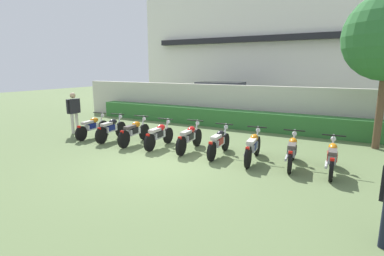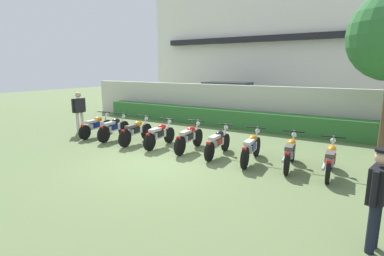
{
  "view_description": "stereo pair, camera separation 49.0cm",
  "coord_description": "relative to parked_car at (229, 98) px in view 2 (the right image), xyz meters",
  "views": [
    {
      "loc": [
        4.81,
        -6.82,
        2.73
      ],
      "look_at": [
        0.0,
        1.86,
        0.73
      ],
      "focal_mm": 28.05,
      "sensor_mm": 36.0,
      "label": 1
    },
    {
      "loc": [
        5.23,
        -6.57,
        2.73
      ],
      "look_at": [
        0.0,
        1.86,
        0.73
      ],
      "focal_mm": 28.05,
      "sensor_mm": 36.0,
      "label": 2
    }
  ],
  "objects": [
    {
      "name": "motorcycle_in_row_1",
      "position": [
        -0.97,
        -8.44,
        -0.48
      ],
      "size": [
        0.6,
        1.83,
        0.97
      ],
      "rotation": [
        0.0,
        0.0,
        1.71
      ],
      "color": "black",
      "rests_on": "ground"
    },
    {
      "name": "inspector_person",
      "position": [
        -3.24,
        -8.23,
        0.09
      ],
      "size": [
        0.23,
        0.69,
        1.72
      ],
      "color": "beige",
      "rests_on": "ground"
    },
    {
      "name": "motorcycle_in_row_8",
      "position": [
        6.71,
        -8.38,
        -0.49
      ],
      "size": [
        0.6,
        1.82,
        0.95
      ],
      "rotation": [
        0.0,
        0.0,
        1.64
      ],
      "color": "black",
      "rests_on": "ground"
    },
    {
      "name": "officer_0",
      "position": [
        7.72,
        -11.54,
        -0.0
      ],
      "size": [
        0.31,
        0.63,
        1.59
      ],
      "rotation": [
        0.0,
        0.0,
        2.93
      ],
      "color": "black",
      "rests_on": "ground"
    },
    {
      "name": "ground",
      "position": [
        2.34,
        -9.91,
        -0.94
      ],
      "size": [
        60.0,
        60.0,
        0.0
      ],
      "primitive_type": "plane",
      "color": "#607547"
    },
    {
      "name": "hedge_row",
      "position": [
        2.34,
        -3.86,
        -0.53
      ],
      "size": [
        15.53,
        0.7,
        0.81
      ],
      "primitive_type": "cube",
      "color": "#337033",
      "rests_on": "ground"
    },
    {
      "name": "parked_car",
      "position": [
        0.0,
        0.0,
        0.0
      ],
      "size": [
        4.6,
        2.3,
        1.89
      ],
      "rotation": [
        0.0,
        0.0,
        0.06
      ],
      "color": "navy",
      "rests_on": "ground"
    },
    {
      "name": "motorcycle_in_row_6",
      "position": [
        4.58,
        -8.37,
        -0.49
      ],
      "size": [
        0.6,
        1.95,
        0.96
      ],
      "rotation": [
        0.0,
        0.0,
        1.68
      ],
      "color": "black",
      "rests_on": "ground"
    },
    {
      "name": "motorcycle_in_row_4",
      "position": [
        2.37,
        -8.28,
        -0.48
      ],
      "size": [
        0.6,
        1.92,
        0.97
      ],
      "rotation": [
        0.0,
        0.0,
        1.66
      ],
      "color": "black",
      "rests_on": "ground"
    },
    {
      "name": "compound_wall",
      "position": [
        2.34,
        -3.16,
        0.03
      ],
      "size": [
        19.41,
        0.3,
        1.92
      ],
      "primitive_type": "cube",
      "color": "beige",
      "rests_on": "ground"
    },
    {
      "name": "motorcycle_in_row_5",
      "position": [
        3.46,
        -8.31,
        -0.49
      ],
      "size": [
        0.6,
        1.88,
        0.95
      ],
      "rotation": [
        0.0,
        0.0,
        1.65
      ],
      "color": "black",
      "rests_on": "ground"
    },
    {
      "name": "motorcycle_in_row_0",
      "position": [
        -1.98,
        -8.44,
        -0.5
      ],
      "size": [
        0.6,
        1.88,
        0.94
      ],
      "rotation": [
        0.0,
        0.0,
        1.71
      ],
      "color": "black",
      "rests_on": "ground"
    },
    {
      "name": "motorcycle_in_row_2",
      "position": [
        0.15,
        -8.42,
        -0.48
      ],
      "size": [
        0.6,
        1.94,
        0.97
      ],
      "rotation": [
        0.0,
        0.0,
        1.68
      ],
      "color": "black",
      "rests_on": "ground"
    },
    {
      "name": "motorcycle_in_row_3",
      "position": [
        1.22,
        -8.4,
        -0.49
      ],
      "size": [
        0.6,
        1.79,
        0.95
      ],
      "rotation": [
        0.0,
        0.0,
        1.62
      ],
      "color": "black",
      "rests_on": "ground"
    },
    {
      "name": "motorcycle_in_row_7",
      "position": [
        5.68,
        -8.28,
        -0.49
      ],
      "size": [
        0.6,
        1.87,
        0.96
      ],
      "rotation": [
        0.0,
        0.0,
        1.69
      ],
      "color": "black",
      "rests_on": "ground"
    },
    {
      "name": "building",
      "position": [
        2.34,
        6.15,
        3.37
      ],
      "size": [
        20.43,
        6.5,
        8.6
      ],
      "color": "white",
      "rests_on": "ground"
    }
  ]
}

